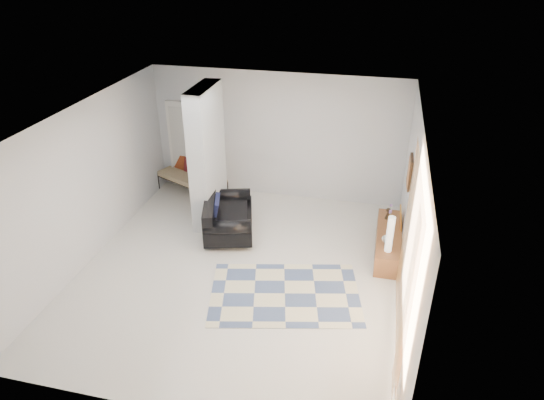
# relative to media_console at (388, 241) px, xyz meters

# --- Properties ---
(floor) EXTENTS (6.00, 6.00, 0.00)m
(floor) POSITION_rel_media_console_xyz_m (-2.52, -1.22, -0.20)
(floor) COLOR silver
(floor) RESTS_ON ground
(ceiling) EXTENTS (6.00, 6.00, 0.00)m
(ceiling) POSITION_rel_media_console_xyz_m (-2.52, -1.22, 2.60)
(ceiling) COLOR white
(ceiling) RESTS_ON wall_back
(wall_back) EXTENTS (6.00, 0.00, 6.00)m
(wall_back) POSITION_rel_media_console_xyz_m (-2.52, 1.78, 1.20)
(wall_back) COLOR silver
(wall_back) RESTS_ON ground
(wall_front) EXTENTS (6.00, 0.00, 6.00)m
(wall_front) POSITION_rel_media_console_xyz_m (-2.52, -4.22, 1.20)
(wall_front) COLOR silver
(wall_front) RESTS_ON ground
(wall_left) EXTENTS (0.00, 6.00, 6.00)m
(wall_left) POSITION_rel_media_console_xyz_m (-5.27, -1.22, 1.20)
(wall_left) COLOR silver
(wall_left) RESTS_ON ground
(wall_right) EXTENTS (0.00, 6.00, 6.00)m
(wall_right) POSITION_rel_media_console_xyz_m (0.23, -1.22, 1.20)
(wall_right) COLOR silver
(wall_right) RESTS_ON ground
(partition_column) EXTENTS (0.35, 1.20, 2.80)m
(partition_column) POSITION_rel_media_console_xyz_m (-3.62, 0.38, 1.20)
(partition_column) COLOR #B8BDC0
(partition_column) RESTS_ON floor
(hallway_door) EXTENTS (0.85, 0.06, 2.04)m
(hallway_door) POSITION_rel_media_console_xyz_m (-4.62, 1.74, 0.82)
(hallway_door) COLOR white
(hallway_door) RESTS_ON floor
(curtain) EXTENTS (0.00, 2.55, 2.55)m
(curtain) POSITION_rel_media_console_xyz_m (0.15, -2.37, 1.25)
(curtain) COLOR #EF9B3F
(curtain) RESTS_ON wall_right
(wall_art) EXTENTS (0.04, 0.45, 0.55)m
(wall_art) POSITION_rel_media_console_xyz_m (0.20, -0.00, 1.45)
(wall_art) COLOR #321C0D
(wall_art) RESTS_ON wall_right
(media_console) EXTENTS (0.45, 1.77, 0.80)m
(media_console) POSITION_rel_media_console_xyz_m (0.00, 0.00, 0.00)
(media_console) COLOR brown
(media_console) RESTS_ON floor
(loveseat) EXTENTS (1.28, 1.73, 0.76)m
(loveseat) POSITION_rel_media_console_xyz_m (-3.16, -0.04, 0.15)
(loveseat) COLOR silver
(loveseat) RESTS_ON floor
(daybed) EXTENTS (1.75, 1.28, 0.77)m
(daybed) POSITION_rel_media_console_xyz_m (-4.43, 1.42, 0.22)
(daybed) COLOR black
(daybed) RESTS_ON floor
(area_rug) EXTENTS (2.73, 2.12, 0.01)m
(area_rug) POSITION_rel_media_console_xyz_m (-1.62, -1.67, -0.20)
(area_rug) COLOR beige
(area_rug) RESTS_ON floor
(cylinder_lamp) EXTENTS (0.12, 0.12, 0.67)m
(cylinder_lamp) POSITION_rel_media_console_xyz_m (-0.02, -0.61, 0.53)
(cylinder_lamp) COLOR silver
(cylinder_lamp) RESTS_ON media_console
(bronze_figurine) EXTENTS (0.13, 0.13, 0.22)m
(bronze_figurine) POSITION_rel_media_console_xyz_m (-0.05, 0.52, 0.31)
(bronze_figurine) COLOR #312416
(bronze_figurine) RESTS_ON media_console
(vase) EXTENTS (0.18, 0.18, 0.18)m
(vase) POSITION_rel_media_console_xyz_m (-0.05, -0.34, 0.29)
(vase) COLOR white
(vase) RESTS_ON media_console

